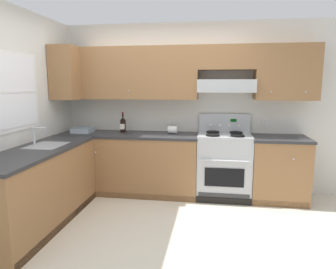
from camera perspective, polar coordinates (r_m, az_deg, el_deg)
The scene contains 9 objects.
ground_plane at distance 3.60m, azimuth -4.51°, elevation -17.72°, with size 7.04×7.04×0.00m, color beige.
wall_back at distance 4.66m, azimuth 4.37°, elevation 7.40°, with size 4.68×0.57×2.55m.
wall_left at distance 4.09m, azimuth -26.34°, elevation 4.28°, with size 0.47×4.00×2.55m.
counter_back_run at distance 4.57m, azimuth -0.01°, elevation -5.69°, with size 3.60×0.65×0.91m.
counter_left_run at distance 3.88m, azimuth -23.03°, elevation -9.07°, with size 0.63×1.91×1.13m.
stove at distance 4.53m, azimuth 10.40°, elevation -5.63°, with size 0.76×0.62×1.20m.
wine_bottle at distance 4.72m, azimuth -8.43°, elevation 1.88°, with size 0.08×0.09×0.31m.
bowl at distance 4.85m, azimuth -15.66°, elevation 0.67°, with size 0.29×0.28×0.07m.
paper_towel_roll at distance 4.55m, azimuth 0.87°, elevation 0.89°, with size 0.14×0.11×0.11m.
Camera 1 is at (0.74, -3.12, 1.64)m, focal length 32.54 mm.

